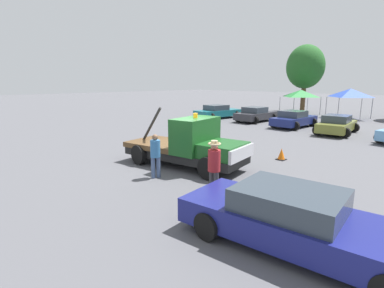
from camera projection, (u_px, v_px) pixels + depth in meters
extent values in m
plane|color=#545459|center=(184.00, 166.00, 13.20)|extent=(160.00, 160.00, 0.00)
cube|color=black|center=(184.00, 154.00, 13.09)|extent=(5.69, 2.91, 0.35)
cube|color=#19511E|center=(223.00, 150.00, 11.89)|extent=(1.83, 2.06, 0.55)
cube|color=silver|center=(242.00, 153.00, 11.43)|extent=(0.48, 1.90, 0.50)
cube|color=#19511E|center=(195.00, 135.00, 12.56)|extent=(1.57, 2.32, 1.45)
cube|color=brown|center=(161.00, 144.00, 13.80)|extent=(3.07, 2.60, 0.22)
cylinder|color=black|center=(152.00, 124.00, 13.91)|extent=(1.19, 0.34, 1.63)
cylinder|color=orange|center=(195.00, 116.00, 12.39)|extent=(0.18, 0.18, 0.20)
cylinder|color=black|center=(233.00, 157.00, 12.85)|extent=(0.88, 0.26, 0.88)
cylinder|color=black|center=(208.00, 168.00, 11.24)|extent=(0.88, 0.26, 0.88)
cylinder|color=black|center=(168.00, 147.00, 14.91)|extent=(0.88, 0.26, 0.88)
cylinder|color=black|center=(139.00, 155.00, 13.30)|extent=(0.88, 0.26, 0.88)
cube|color=navy|center=(300.00, 226.00, 6.57)|extent=(5.60, 2.74, 0.60)
cube|color=#333D47|center=(289.00, 200.00, 6.62)|extent=(2.48, 2.06, 0.50)
cylinder|color=black|center=(246.00, 201.00, 8.44)|extent=(0.68, 0.22, 0.68)
cylinder|color=black|center=(207.00, 226.00, 6.99)|extent=(0.68, 0.22, 0.68)
cylinder|color=#38383D|center=(216.00, 185.00, 9.48)|extent=(0.16, 0.16, 0.87)
cylinder|color=#38383D|center=(212.00, 183.00, 9.65)|extent=(0.16, 0.16, 0.87)
cylinder|color=maroon|center=(214.00, 161.00, 9.40)|extent=(0.40, 0.40, 0.69)
sphere|color=#A87A56|center=(214.00, 146.00, 9.31)|extent=(0.23, 0.23, 0.23)
torus|color=tan|center=(214.00, 144.00, 9.29)|extent=(0.41, 0.41, 0.06)
cylinder|color=tan|center=(214.00, 142.00, 9.28)|extent=(0.21, 0.21, 0.11)
cylinder|color=#475B84|center=(153.00, 168.00, 11.44)|extent=(0.15, 0.15, 0.82)
cylinder|color=#475B84|center=(158.00, 167.00, 11.51)|extent=(0.15, 0.15, 0.82)
cylinder|color=teal|center=(155.00, 149.00, 11.32)|extent=(0.38, 0.38, 0.65)
sphere|color=brown|center=(155.00, 137.00, 11.23)|extent=(0.22, 0.22, 0.22)
cube|color=#196670|center=(218.00, 113.00, 29.64)|extent=(2.38, 4.94, 0.60)
cube|color=#333D47|center=(216.00, 107.00, 29.39)|extent=(1.89, 2.16, 0.50)
cylinder|color=black|center=(223.00, 113.00, 31.38)|extent=(0.68, 0.22, 0.68)
cylinder|color=black|center=(236.00, 115.00, 29.96)|extent=(0.68, 0.22, 0.68)
cylinder|color=black|center=(199.00, 115.00, 29.41)|extent=(0.68, 0.22, 0.68)
cylinder|color=black|center=(212.00, 117.00, 28.00)|extent=(0.68, 0.22, 0.68)
cube|color=#2D2D33|center=(256.00, 116.00, 27.33)|extent=(1.95, 4.33, 0.60)
cube|color=#333D47|center=(255.00, 110.00, 27.06)|extent=(1.70, 1.82, 0.50)
cylinder|color=black|center=(257.00, 116.00, 29.00)|extent=(0.68, 0.22, 0.68)
cylinder|color=black|center=(273.00, 117.00, 27.72)|extent=(0.68, 0.22, 0.68)
cylinder|color=black|center=(238.00, 118.00, 27.01)|extent=(0.68, 0.22, 0.68)
cylinder|color=black|center=(255.00, 120.00, 25.73)|extent=(0.68, 0.22, 0.68)
cube|color=navy|center=(294.00, 121.00, 23.97)|extent=(1.90, 4.35, 0.60)
cube|color=#333D47|center=(293.00, 114.00, 23.71)|extent=(1.67, 1.83, 0.50)
cylinder|color=black|center=(292.00, 120.00, 25.65)|extent=(0.68, 0.22, 0.68)
cylinder|color=black|center=(313.00, 122.00, 24.37)|extent=(0.68, 0.22, 0.68)
cylinder|color=black|center=(274.00, 124.00, 23.66)|extent=(0.68, 0.22, 0.68)
cylinder|color=black|center=(295.00, 126.00, 22.38)|extent=(0.68, 0.22, 0.68)
cube|color=olive|center=(337.00, 126.00, 21.00)|extent=(2.40, 4.43, 0.60)
cube|color=#333D47|center=(337.00, 119.00, 20.72)|extent=(1.84, 1.98, 0.50)
cylinder|color=black|center=(329.00, 125.00, 22.67)|extent=(0.68, 0.22, 0.68)
cylinder|color=black|center=(354.00, 128.00, 21.62)|extent=(0.68, 0.22, 0.68)
cylinder|color=black|center=(318.00, 130.00, 20.47)|extent=(0.68, 0.22, 0.68)
cylinder|color=black|center=(345.00, 133.00, 19.41)|extent=(0.68, 0.22, 0.68)
cylinder|color=black|center=(380.00, 138.00, 17.87)|extent=(0.68, 0.22, 0.68)
cylinder|color=#9E9EA3|center=(280.00, 106.00, 32.84)|extent=(0.07, 0.07, 1.94)
cylinder|color=#9E9EA3|center=(307.00, 108.00, 30.62)|extent=(0.07, 0.07, 1.94)
cylinder|color=#9E9EA3|center=(294.00, 104.00, 34.96)|extent=(0.07, 0.07, 1.94)
cylinder|color=#9E9EA3|center=(320.00, 106.00, 32.74)|extent=(0.07, 0.07, 1.94)
pyramid|color=#287F38|center=(301.00, 93.00, 32.51)|extent=(3.14, 3.14, 0.75)
cylinder|color=#9E9EA3|center=(326.00, 108.00, 29.37)|extent=(0.07, 0.07, 2.11)
cylinder|color=#9E9EA3|center=(361.00, 110.00, 27.14)|extent=(0.07, 0.07, 2.11)
cylinder|color=#9E9EA3|center=(339.00, 106.00, 31.50)|extent=(0.07, 0.07, 2.11)
cylinder|color=#9E9EA3|center=(372.00, 108.00, 29.26)|extent=(0.07, 0.07, 2.11)
pyramid|color=#2D4CB7|center=(350.00, 93.00, 29.01)|extent=(3.15, 3.15, 0.82)
cylinder|color=brown|center=(303.00, 100.00, 36.21)|extent=(0.55, 0.55, 2.74)
ellipsoid|color=#235B23|center=(305.00, 67.00, 35.40)|extent=(4.39, 4.39, 5.09)
cube|color=black|center=(281.00, 159.00, 14.17)|extent=(0.40, 0.40, 0.04)
cone|color=orange|center=(281.00, 154.00, 14.11)|extent=(0.36, 0.36, 0.55)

